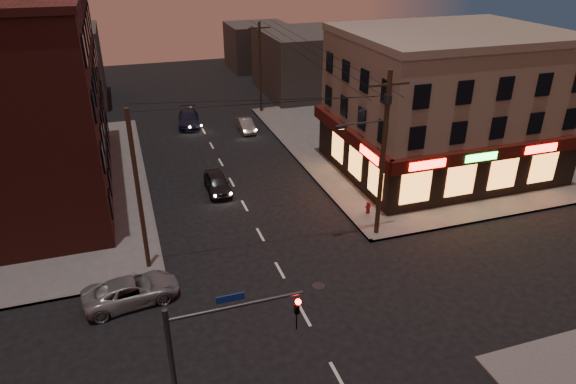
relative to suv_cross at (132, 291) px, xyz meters
name	(u,v)px	position (x,y,z in m)	size (l,w,h in m)	color
ground	(305,316)	(7.81, -3.78, -0.65)	(120.00, 120.00, 0.00)	black
sidewalk_ne	(421,141)	(25.81, 15.22, -0.58)	(24.00, 28.00, 0.15)	#514F4C
pizza_building	(444,103)	(23.74, 9.65, 4.69)	(15.85, 12.85, 10.50)	gray
brick_apartment	(2,102)	(-6.69, 15.22, 6.00)	(12.00, 20.00, 13.00)	#4D1C18
bg_building_ne_a	(306,62)	(21.81, 34.22, 2.85)	(10.00, 12.00, 7.00)	#3F3D3A
bg_building_nw	(58,67)	(-5.19, 38.22, 3.35)	(9.00, 10.00, 8.00)	#3F3D3A
bg_building_ne_b	(258,46)	(19.81, 48.22, 2.35)	(8.00, 8.00, 6.00)	#3F3D3A
utility_pole_main	(382,147)	(14.50, 2.02, 5.11)	(4.20, 0.44, 10.00)	#382619
utility_pole_far	(260,68)	(14.61, 28.22, 4.00)	(0.26, 0.26, 9.00)	#382619
utility_pole_west	(139,193)	(1.01, 2.72, 4.00)	(0.24, 0.24, 9.00)	#382619
traffic_signal	(204,359)	(2.25, -9.38, 3.50)	(4.49, 0.32, 6.47)	#333538
suv_cross	(132,291)	(0.00, 0.00, 0.00)	(2.16, 4.69, 1.30)	gray
sedan_near	(217,183)	(6.51, 11.01, 0.02)	(1.59, 3.96, 1.35)	black
sedan_mid	(246,125)	(11.62, 22.96, -0.07)	(1.24, 3.56, 1.17)	slate
sedan_far	(188,119)	(6.74, 26.31, 0.05)	(1.96, 4.83, 1.40)	black
fire_hydrant	(368,207)	(15.22, 4.42, -0.04)	(0.39, 0.39, 0.85)	maroon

